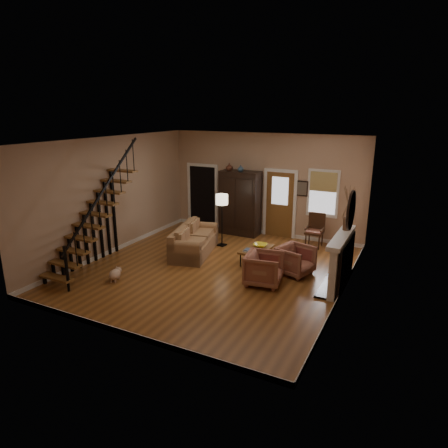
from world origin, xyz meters
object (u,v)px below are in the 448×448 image
at_px(armchair_right, 295,260).
at_px(floor_lamp, 222,220).
at_px(armoire, 240,203).
at_px(sofa, 194,240).
at_px(armchair_left, 264,269).
at_px(side_chair, 315,231).
at_px(coffee_table, 256,255).

relative_size(armchair_right, floor_lamp, 0.51).
distance_m(armoire, sofa, 2.43).
xyz_separation_m(armchair_left, side_chair, (0.38, 3.16, 0.12)).
relative_size(coffee_table, side_chair, 1.05).
bearing_deg(coffee_table, armchair_right, -13.44).
relative_size(armoire, sofa, 1.00).
xyz_separation_m(armoire, floor_lamp, (0.02, -1.35, -0.25)).
height_order(coffee_table, side_chair, side_chair).
distance_m(armchair_left, floor_lamp, 2.97).
bearing_deg(coffee_table, armoire, 124.45).
relative_size(floor_lamp, side_chair, 1.56).
bearing_deg(armchair_right, sofa, 102.74).
relative_size(armoire, armchair_right, 2.59).
bearing_deg(armoire, side_chair, -4.48).
xyz_separation_m(floor_lamp, side_chair, (2.53, 1.15, -0.29)).
xyz_separation_m(coffee_table, floor_lamp, (-1.47, 0.83, 0.59)).
xyz_separation_m(sofa, coffee_table, (1.87, 0.13, -0.18)).
height_order(armoire, coffee_table, armoire).
xyz_separation_m(armchair_left, armchair_right, (0.49, 0.91, -0.02)).
relative_size(sofa, floor_lamp, 1.31).
height_order(armchair_left, side_chair, side_chair).
bearing_deg(armchair_left, armchair_right, -37.33).
height_order(armchair_right, floor_lamp, floor_lamp).
xyz_separation_m(armchair_right, side_chair, (-0.11, 2.25, 0.14)).
xyz_separation_m(coffee_table, armchair_right, (1.16, -0.28, 0.16)).
bearing_deg(armchair_left, sofa, 58.41).
xyz_separation_m(sofa, armchair_right, (3.04, -0.15, -0.02)).
distance_m(armoire, armchair_left, 4.05).
bearing_deg(armchair_left, coffee_table, 20.59).
xyz_separation_m(sofa, armchair_left, (2.55, -1.06, -0.00)).
bearing_deg(armchair_right, floor_lamp, 82.81).
xyz_separation_m(armoire, sofa, (-0.38, -2.30, -0.66)).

